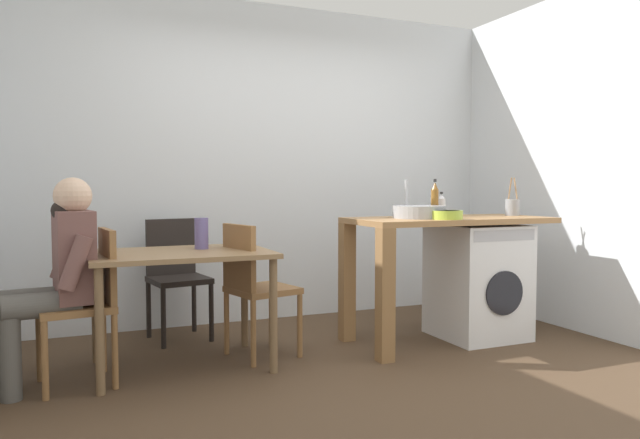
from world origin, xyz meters
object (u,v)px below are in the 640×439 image
object	(u,v)px
chair_person_seat	(89,297)
mixing_bowl	(447,214)
seated_person	(58,271)
bottle_squat_brown	(441,205)
chair_spare_by_wall	(176,271)
washing_machine	(477,281)
vase	(201,233)
chair_opposite	(253,282)
bottle_tall_green	(435,200)
utensil_crock	(512,207)
dining_table	(181,267)

from	to	relation	value
chair_person_seat	mixing_bowl	distance (m)	2.38
seated_person	bottle_squat_brown	world-z (taller)	seated_person
chair_spare_by_wall	washing_machine	xyz separation A→B (m)	(2.12, -0.87, -0.08)
washing_machine	vase	world-z (taller)	vase
mixing_bowl	chair_opposite	bearing A→B (deg)	165.78
chair_spare_by_wall	bottle_tall_green	world-z (taller)	bottle_tall_green
chair_person_seat	chair_opposite	bearing A→B (deg)	-90.30
chair_person_seat	chair_spare_by_wall	distance (m)	1.07
washing_machine	bottle_squat_brown	xyz separation A→B (m)	(-0.20, 0.19, 0.57)
chair_person_seat	bottle_squat_brown	size ratio (longest dim) A/B	4.81
utensil_crock	vase	size ratio (longest dim) A/B	1.47
bottle_tall_green	chair_person_seat	bearing A→B (deg)	-177.85
utensil_crock	dining_table	bearing A→B (deg)	178.91
washing_machine	utensil_crock	world-z (taller)	utensil_crock
chair_opposite	bottle_tall_green	bearing A→B (deg)	74.73
dining_table	utensil_crock	xyz separation A→B (m)	(2.58, -0.05, 0.35)
chair_spare_by_wall	chair_person_seat	bearing A→B (deg)	44.10
chair_spare_by_wall	utensil_crock	xyz separation A→B (m)	(2.49, -0.82, 0.48)
chair_person_seat	utensil_crock	bearing A→B (deg)	-96.37
dining_table	utensil_crock	world-z (taller)	utensil_crock
chair_opposite	mixing_bowl	distance (m)	1.42
chair_person_seat	chair_opposite	xyz separation A→B (m)	(1.02, 0.12, 0.00)
chair_opposite	washing_machine	distance (m)	1.74
utensil_crock	chair_spare_by_wall	bearing A→B (deg)	161.73
dining_table	seated_person	size ratio (longest dim) A/B	0.92
bottle_tall_green	dining_table	bearing A→B (deg)	-179.98
chair_spare_by_wall	seated_person	bearing A→B (deg)	38.45
washing_machine	mixing_bowl	distance (m)	0.70
bottle_tall_green	utensil_crock	world-z (taller)	utensil_crock
chair_spare_by_wall	chair_opposite	bearing A→B (deg)	108.11
chair_person_seat	bottle_squat_brown	distance (m)	2.61
chair_person_seat	vase	size ratio (longest dim) A/B	4.41
mixing_bowl	bottle_tall_green	bearing A→B (deg)	71.14
dining_table	mixing_bowl	size ratio (longest dim) A/B	4.93
chair_spare_by_wall	mixing_bowl	xyz separation A→B (m)	(1.70, -1.07, 0.45)
chair_opposite	vase	bearing A→B (deg)	-115.71
chair_person_seat	chair_opposite	world-z (taller)	same
chair_person_seat	bottle_tall_green	bearing A→B (deg)	-94.99
bottle_squat_brown	utensil_crock	xyz separation A→B (m)	(0.57, -0.14, -0.01)
chair_spare_by_wall	bottle_squat_brown	world-z (taller)	bottle_squat_brown
washing_machine	seated_person	bearing A→B (deg)	-179.81
bottle_tall_green	vase	world-z (taller)	bottle_tall_green
seated_person	vase	size ratio (longest dim) A/B	5.87
mixing_bowl	utensil_crock	xyz separation A→B (m)	(0.79, 0.25, 0.04)
seated_person	washing_machine	xyz separation A→B (m)	(2.92, 0.01, -0.24)
chair_spare_by_wall	washing_machine	bearing A→B (deg)	147.96
seated_person	bottle_tall_green	distance (m)	2.62
chair_person_seat	bottle_squat_brown	xyz separation A→B (m)	(2.55, 0.18, 0.50)
chair_spare_by_wall	vase	distance (m)	0.75
dining_table	chair_spare_by_wall	distance (m)	0.79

